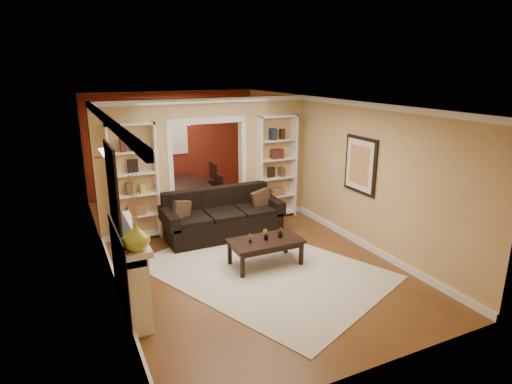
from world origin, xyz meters
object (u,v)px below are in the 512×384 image
coffee_table (265,252)px  dining_table (187,193)px  bookshelf_right (276,167)px  sofa (223,214)px  fireplace (131,269)px  bookshelf_left (134,183)px

coffee_table → dining_table: dining_table is taller
bookshelf_right → coffee_table: bearing=-122.1°
sofa → dining_table: 2.32m
coffee_table → fireplace: fireplace is taller
coffee_table → bookshelf_left: (-1.76, 2.14, 0.92)m
fireplace → coffee_table: bearing=9.6°
sofa → bookshelf_right: bearing=20.9°
sofa → bookshelf_right: size_ratio=1.03×
coffee_table → bookshelf_left: bearing=129.9°
bookshelf_left → coffee_table: bearing=-50.6°
sofa → bookshelf_right: bookshelf_right is taller
sofa → bookshelf_right: 1.77m
bookshelf_left → dining_table: size_ratio=1.37×
dining_table → bookshelf_right: bearing=-137.8°
coffee_table → dining_table: (-0.23, 3.88, 0.06)m
bookshelf_left → fireplace: size_ratio=1.35×
sofa → dining_table: bearing=91.3°
sofa → coffee_table: 1.59m
sofa → bookshelf_left: (-1.58, 0.58, 0.69)m
bookshelf_right → sofa: bearing=-159.1°
bookshelf_left → bookshelf_right: (3.10, 0.00, 0.00)m
sofa → dining_table: (-0.05, 2.32, -0.17)m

